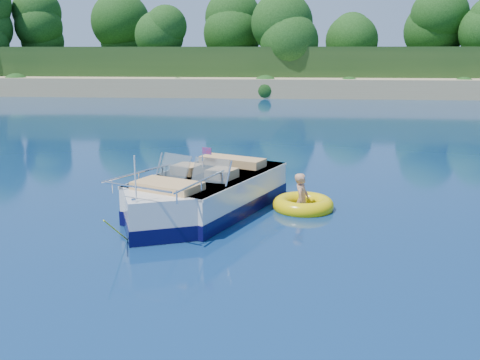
% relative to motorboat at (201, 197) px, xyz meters
% --- Properties ---
extents(ground, '(160.00, 160.00, 0.00)m').
position_rel_motorboat_xyz_m(ground, '(-0.38, -3.67, -0.39)').
color(ground, '#0B284D').
rests_on(ground, ground).
extents(shoreline, '(170.00, 59.00, 6.00)m').
position_rel_motorboat_xyz_m(shoreline, '(-0.38, 60.10, 0.58)').
color(shoreline, tan).
rests_on(shoreline, ground).
extents(treeline, '(150.00, 7.12, 8.19)m').
position_rel_motorboat_xyz_m(treeline, '(-0.34, 37.34, 5.15)').
color(treeline, black).
rests_on(treeline, ground).
extents(motorboat, '(3.71, 5.71, 2.03)m').
position_rel_motorboat_xyz_m(motorboat, '(0.00, 0.00, 0.00)').
color(motorboat, silver).
rests_on(motorboat, ground).
extents(tow_tube, '(1.91, 1.91, 0.39)m').
position_rel_motorboat_xyz_m(tow_tube, '(2.40, 0.58, -0.29)').
color(tow_tube, yellow).
rests_on(tow_tube, ground).
extents(boy, '(0.48, 0.81, 1.50)m').
position_rel_motorboat_xyz_m(boy, '(2.37, 0.67, -0.39)').
color(boy, tan).
rests_on(boy, ground).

